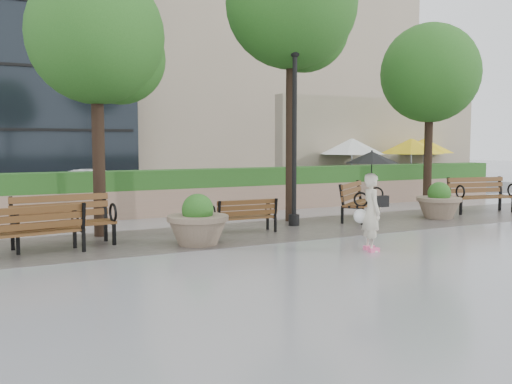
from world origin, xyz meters
name	(u,v)px	position (x,y,z in m)	size (l,w,h in m)	color
ground	(332,253)	(0.00, 0.00, 0.00)	(100.00, 100.00, 0.00)	gray
cobble_strip	(261,231)	(0.00, 3.00, 0.01)	(28.00, 3.20, 0.01)	#383330
hedge_wall	(199,192)	(0.00, 7.00, 0.66)	(24.00, 0.80, 1.35)	#977861
cafe_wall	(381,146)	(9.50, 10.00, 2.00)	(10.00, 0.60, 4.00)	tan
cafe_hedge	(407,186)	(9.00, 7.80, 0.45)	(8.00, 0.50, 0.90)	#214918
asphalt_street	(158,201)	(0.00, 11.00, 0.00)	(40.00, 7.00, 0.00)	black
bldg_stone	(252,15)	(10.00, 23.00, 10.00)	(18.00, 10.00, 20.00)	tan
bench_0	(35,241)	(-5.20, 2.40, 0.29)	(1.91, 1.01, 0.97)	#553118
bench_1	(64,233)	(-4.57, 2.97, 0.32)	(2.06, 0.97, 1.07)	#553118
bench_2	(244,223)	(-0.46, 2.96, 0.24)	(1.56, 0.68, 0.82)	#553118
bench_3	(361,209)	(3.43, 3.52, 0.31)	(1.99, 1.79, 1.04)	#553118
bench_4	(481,202)	(7.74, 3.15, 0.32)	(2.11, 1.12, 1.08)	#553118
planter_left	(198,225)	(-2.02, 2.01, 0.43)	(1.30, 1.30, 1.09)	#7F6B56
planter_right	(439,204)	(5.63, 2.79, 0.41)	(1.24, 1.24, 1.04)	#7F6B56
lamppost	(294,148)	(1.22, 3.44, 2.01)	(0.28, 0.28, 4.52)	black
tree_0	(102,43)	(-3.45, 4.17, 4.41)	(3.20, 3.06, 6.07)	black
tree_1	(295,9)	(1.73, 4.30, 5.71)	(3.60, 3.53, 7.64)	black
tree_2	(432,77)	(8.00, 5.62, 4.38)	(3.44, 3.34, 6.17)	black
patio_umb_white	(352,147)	(7.09, 8.81, 1.99)	(2.50, 2.50, 2.30)	black
patio_umb_yellow_a	(411,147)	(9.62, 8.27, 1.99)	(2.50, 2.50, 2.30)	black
patio_umb_yellow_b	(424,146)	(11.43, 9.46, 1.99)	(2.50, 2.50, 2.30)	black
car_right	(102,188)	(-2.24, 10.00, 0.63)	(1.34, 3.85, 1.27)	silver
pedestrian	(372,191)	(0.83, -0.15, 1.20)	(1.08, 1.08, 1.98)	beige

